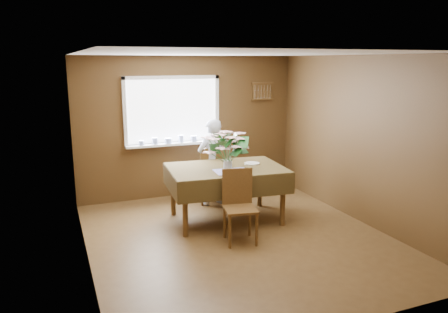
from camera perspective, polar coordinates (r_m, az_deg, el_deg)
name	(u,v)px	position (r m, az deg, el deg)	size (l,w,h in m)	color
floor	(239,238)	(6.17, 1.94, -10.59)	(4.50, 4.50, 0.00)	#51381C
ceiling	(240,54)	(5.68, 2.13, 13.29)	(4.50, 4.50, 0.00)	white
wall_back	(189,127)	(7.88, -4.64, 3.88)	(4.00, 4.00, 0.00)	brown
wall_front	(345,198)	(3.92, 15.56, -5.30)	(4.00, 4.00, 0.00)	brown
wall_left	(82,163)	(5.33, -18.03, -0.80)	(4.50, 4.50, 0.00)	brown
wall_right	(362,140)	(6.85, 17.52, 2.06)	(4.50, 4.50, 0.00)	brown
window_assembly	(173,123)	(7.73, -6.66, 4.43)	(1.72, 0.20, 1.22)	white
spoon_rack	(262,91)	(8.33, 5.03, 8.49)	(0.44, 0.05, 0.33)	brown
dining_table	(226,174)	(6.61, 0.28, -2.29)	(1.83, 1.33, 0.85)	brown
chair_far	(211,173)	(7.46, -1.67, -2.15)	(0.48, 0.48, 0.99)	brown
chair_near	(239,202)	(5.95, 1.96, -6.00)	(0.49, 0.49, 0.98)	brown
seated_woman	(212,162)	(7.35, -1.55, -0.77)	(0.54, 0.35, 1.47)	white
flower_bouquet	(228,147)	(6.28, 0.50, 1.23)	(0.64, 0.64, 0.55)	white
side_plate	(252,163)	(6.82, 3.67, -0.89)	(0.24, 0.24, 0.01)	white
table_knife	(246,169)	(6.46, 2.91, -1.63)	(0.02, 0.22, 0.00)	silver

